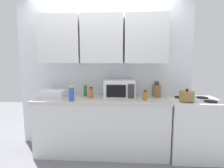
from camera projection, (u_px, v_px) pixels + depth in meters
wall_back_with_cabinets at (103, 56)px, 3.02m from camera, size 2.95×0.38×2.60m
counter_run at (102, 125)px, 2.94m from camera, size 2.08×0.63×0.90m
stove_range at (193, 128)px, 2.83m from camera, size 0.76×0.64×0.91m
kettle at (187, 96)px, 2.63m from camera, size 0.21×0.21×0.18m
microwave at (120, 89)px, 2.88m from camera, size 0.48×0.37×0.28m
dish_rack at (53, 94)px, 2.92m from camera, size 0.38×0.30×0.12m
knife_block at (156, 91)px, 2.95m from camera, size 0.12×0.14×0.26m
bottle_green_oil at (85, 90)px, 3.03m from camera, size 0.05×0.05×0.20m
bottle_spice_jar at (91, 93)px, 2.88m from camera, size 0.07×0.07×0.17m
bottle_blue_cleaner at (71, 94)px, 2.67m from camera, size 0.08×0.08×0.22m
bottle_amber_vinegar at (145, 96)px, 2.70m from camera, size 0.06×0.06×0.16m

